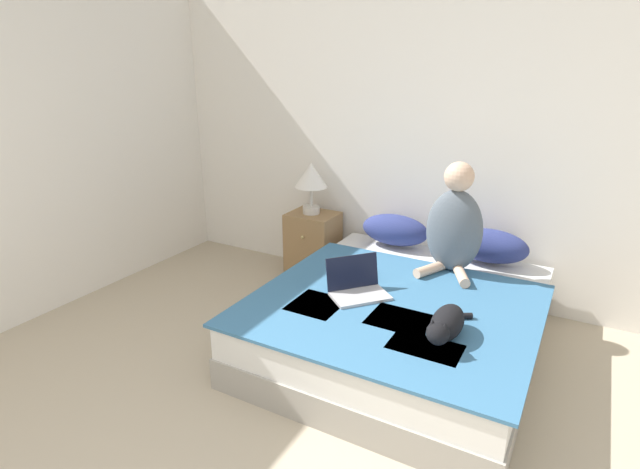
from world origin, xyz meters
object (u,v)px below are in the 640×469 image
at_px(pillow_far, 490,246).
at_px(nightstand, 313,245).
at_px(bed, 401,321).
at_px(cat_tabby, 446,324).
at_px(pillow_near, 395,230).
at_px(person_sitting, 454,226).
at_px(table_lamp, 311,178).
at_px(laptop_open, 357,287).

distance_m(pillow_far, nightstand, 1.53).
xyz_separation_m(bed, nightstand, (-1.13, 0.79, 0.08)).
distance_m(bed, cat_tabby, 0.66).
relative_size(bed, pillow_near, 3.48).
relative_size(cat_tabby, nightstand, 0.90).
height_order(bed, pillow_near, pillow_near).
xyz_separation_m(person_sitting, table_lamp, (-1.32, 0.29, 0.13)).
relative_size(pillow_far, table_lamp, 1.24).
xyz_separation_m(pillow_near, table_lamp, (-0.78, -0.02, 0.35)).
xyz_separation_m(bed, table_lamp, (-1.15, 0.79, 0.69)).
distance_m(pillow_near, pillow_far, 0.75).
bearing_deg(cat_tabby, person_sitting, -166.55).
bearing_deg(laptop_open, pillow_far, 8.52).
bearing_deg(table_lamp, laptop_open, -47.04).
xyz_separation_m(bed, cat_tabby, (0.40, -0.43, 0.30)).
bearing_deg(nightstand, laptop_open, -47.54).
relative_size(pillow_far, nightstand, 0.95).
bearing_deg(pillow_near, bed, -65.11).
height_order(pillow_near, cat_tabby, pillow_near).
height_order(pillow_near, laptop_open, pillow_near).
bearing_deg(person_sitting, cat_tabby, -76.45).
bearing_deg(pillow_near, person_sitting, -28.97).
distance_m(bed, laptop_open, 0.40).
height_order(cat_tabby, nightstand, cat_tabby).
relative_size(pillow_near, nightstand, 0.95).
relative_size(nightstand, table_lamp, 1.30).
bearing_deg(nightstand, pillow_near, 1.10).
distance_m(bed, table_lamp, 1.56).
bearing_deg(laptop_open, table_lamp, 83.75).
bearing_deg(pillow_far, table_lamp, -179.42).
distance_m(pillow_far, cat_tabby, 1.24).
xyz_separation_m(person_sitting, nightstand, (-1.31, 0.29, -0.47)).
height_order(pillow_far, nightstand, pillow_far).
bearing_deg(person_sitting, pillow_near, 151.03).
height_order(pillow_far, person_sitting, person_sitting).
bearing_deg(cat_tabby, pillow_far, -179.06).
relative_size(person_sitting, cat_tabby, 1.50).
distance_m(pillow_far, table_lamp, 1.56).
bearing_deg(pillow_far, pillow_near, 180.00).
distance_m(cat_tabby, nightstand, 1.97).
bearing_deg(bed, nightstand, 145.08).
distance_m(cat_tabby, laptop_open, 0.69).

